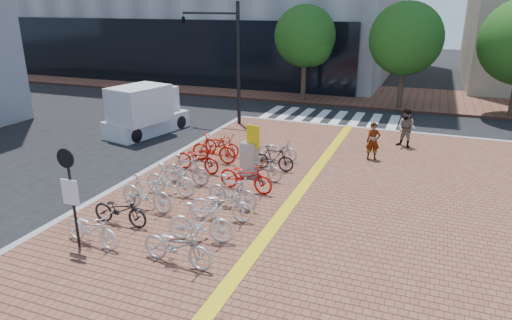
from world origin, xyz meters
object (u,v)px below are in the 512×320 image
at_px(bike_2, 146,193).
at_px(bike_13, 261,168).
at_px(bike_7, 222,144).
at_px(bike_9, 201,223).
at_px(bike_6, 214,149).
at_px(traffic_light_pole, 213,40).
at_px(bike_1, 120,210).
at_px(box_truck, 145,110).
at_px(bike_15, 278,150).
at_px(notice_sign, 70,187).
at_px(bike_0, 91,228).
at_px(yellow_sign, 253,141).
at_px(bike_4, 186,170).
at_px(bike_12, 246,176).
at_px(bike_8, 177,245).
at_px(bike_11, 232,192).
at_px(bike_10, 221,204).
at_px(bike_3, 170,180).
at_px(bike_5, 198,159).
at_px(utility_box, 249,159).
at_px(bike_14, 274,158).
at_px(pedestrian_b, 406,128).
at_px(pedestrian_a, 373,141).

distance_m(bike_2, bike_13, 4.36).
bearing_deg(bike_7, bike_9, -148.88).
xyz_separation_m(bike_6, traffic_light_pole, (-2.91, 6.04, 3.62)).
bearing_deg(bike_1, box_truck, 29.48).
distance_m(bike_15, notice_sign, 8.91).
height_order(bike_0, bike_9, bike_9).
bearing_deg(bike_15, yellow_sign, 172.71).
bearing_deg(bike_4, bike_12, -86.55).
bearing_deg(bike_8, bike_11, 5.14).
bearing_deg(box_truck, bike_12, -35.44).
bearing_deg(bike_11, bike_13, 5.94).
xyz_separation_m(bike_8, bike_9, (0.01, 1.20, 0.04)).
bearing_deg(bike_10, bike_3, 56.82).
height_order(bike_4, notice_sign, notice_sign).
distance_m(bike_4, box_truck, 7.79).
relative_size(bike_0, bike_5, 0.94).
xyz_separation_m(bike_0, bike_2, (0.14, 2.28, 0.10)).
height_order(utility_box, box_truck, box_truck).
height_order(bike_4, bike_15, bike_4).
distance_m(bike_13, traffic_light_pole, 9.62).
bearing_deg(bike_15, bike_11, -178.03).
xyz_separation_m(bike_0, bike_14, (2.56, 7.00, 0.01)).
xyz_separation_m(bike_15, yellow_sign, (-0.27, -2.01, 0.89)).
bearing_deg(bike_4, bike_8, -154.24).
relative_size(bike_7, yellow_sign, 0.88).
height_order(bike_10, notice_sign, notice_sign).
bearing_deg(bike_11, bike_8, -172.56).
xyz_separation_m(bike_12, notice_sign, (-2.60, -5.05, 1.18)).
xyz_separation_m(bike_7, bike_12, (2.40, -3.22, 0.08)).
bearing_deg(bike_4, pedestrian_b, -44.30).
height_order(bike_1, bike_6, bike_6).
bearing_deg(bike_7, bike_10, -144.70).
bearing_deg(box_truck, bike_14, -22.19).
bearing_deg(bike_1, yellow_sign, -23.44).
distance_m(bike_10, bike_12, 2.28).
xyz_separation_m(bike_0, bike_13, (2.47, 5.97, -0.04)).
distance_m(bike_9, utility_box, 5.07).
bearing_deg(bike_3, bike_4, -1.05).
bearing_deg(pedestrian_a, bike_3, -151.85).
relative_size(bike_2, bike_13, 1.15).
xyz_separation_m(bike_2, bike_12, (2.21, 2.50, -0.05)).
bearing_deg(bike_6, bike_10, -150.89).
bearing_deg(pedestrian_a, bike_2, -146.80).
xyz_separation_m(bike_3, bike_5, (-0.24, 2.34, -0.04)).
distance_m(bike_10, utility_box, 3.76).
height_order(bike_2, bike_4, bike_2).
xyz_separation_m(yellow_sign, box_truck, (-7.29, 4.01, -0.32)).
xyz_separation_m(bike_11, bike_13, (-0.00, 2.56, -0.09)).
height_order(bike_10, bike_11, bike_11).
relative_size(bike_11, traffic_light_pole, 0.29).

